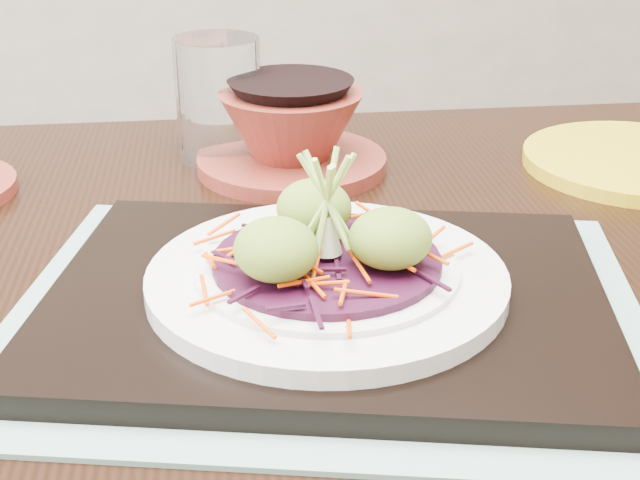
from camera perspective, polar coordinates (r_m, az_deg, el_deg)
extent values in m
cube|color=black|center=(0.62, -2.13, -4.85)|extent=(1.29, 0.92, 0.04)
cube|color=gray|center=(0.58, 0.43, -4.62)|extent=(0.49, 0.43, 0.00)
cube|color=black|center=(0.58, 0.43, -3.78)|extent=(0.42, 0.36, 0.02)
cylinder|color=silver|center=(0.57, 0.44, -2.53)|extent=(0.23, 0.23, 0.01)
cylinder|color=silver|center=(0.57, 0.44, -1.82)|extent=(0.17, 0.17, 0.01)
cylinder|color=#330A1D|center=(0.57, 0.44, -1.34)|extent=(0.15, 0.15, 0.01)
ellipsoid|color=olive|center=(0.53, -2.81, -0.64)|extent=(0.06, 0.06, 0.04)
ellipsoid|color=olive|center=(0.55, 4.54, 0.07)|extent=(0.06, 0.06, 0.04)
ellipsoid|color=olive|center=(0.59, -0.37, 2.03)|extent=(0.06, 0.06, 0.04)
cylinder|color=white|center=(0.85, -6.51, 8.97)|extent=(0.08, 0.08, 0.11)
cylinder|color=maroon|center=(0.83, -1.82, 4.99)|extent=(0.20, 0.20, 0.01)
cylinder|color=gold|center=(0.88, 19.66, 4.77)|extent=(0.26, 0.26, 0.01)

